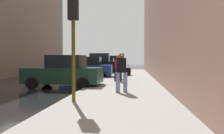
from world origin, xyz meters
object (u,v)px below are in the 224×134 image
Objects in this scene: parked_dark_green_sedan at (64,72)px; pedestrian_in_red_jacket at (118,67)px; pedestrian_in_tan_coat at (119,66)px; parked_silver_sedan at (106,65)px; parked_blue_sedan at (87,68)px; traffic_light at (73,23)px; pedestrian_in_jeans at (122,70)px; rolling_suitcase at (129,72)px; fire_hydrant at (109,72)px; pedestrian_with_beanie at (123,64)px; parked_black_suv at (98,64)px; parked_white_van at (111,63)px.

parked_dark_green_sedan is 3.66m from pedestrian_in_red_jacket.
parked_silver_sedan is at bearing 101.10° from pedestrian_in_tan_coat.
parked_blue_sedan is 3.34m from pedestrian_in_tan_coat.
parked_silver_sedan is at bearing 94.62° from traffic_light.
pedestrian_in_jeans is at bearing -80.89° from parked_silver_sedan.
traffic_light reaches higher than parked_blue_sedan.
traffic_light reaches higher than parked_silver_sedan.
pedestrian_in_tan_coat reaches higher than rolling_suitcase.
fire_hydrant is at bearing 111.69° from pedestrian_in_tan_coat.
parked_dark_green_sedan is at bearing -108.91° from pedestrian_with_beanie.
rolling_suitcase is (0.07, 10.22, -0.61)m from pedestrian_in_jeans.
parked_blue_sedan is at bearing 90.00° from parked_dark_green_sedan.
parked_dark_green_sedan and parked_blue_sedan have the same top height.
parked_black_suv is 6.31m from parked_silver_sedan.
parked_white_van is at bearing 90.00° from parked_black_suv.
pedestrian_in_tan_coat and pedestrian_in_red_jacket have the same top height.
parked_white_van is (-0.00, 24.96, 0.18)m from parked_dark_green_sedan.
pedestrian_in_tan_coat reaches higher than parked_dark_green_sedan.
pedestrian_in_jeans is at bearing -84.20° from pedestrian_in_red_jacket.
parked_black_suv is 8.15m from pedestrian_in_tan_coat.
parked_dark_green_sedan is 4.18m from pedestrian_in_jeans.
pedestrian_in_red_jacket is at bearing 95.80° from pedestrian_in_jeans.
traffic_light is at bearing -98.08° from pedestrian_in_red_jacket.
parked_dark_green_sedan is at bearing -90.00° from parked_blue_sedan.
pedestrian_in_jeans is (3.33, -8.67, 0.26)m from parked_blue_sedan.
parked_white_van is 2.71× the size of pedestrian_in_tan_coat.
parked_white_van is at bearing 96.91° from pedestrian_in_jeans.
parked_silver_sedan is at bearing 100.10° from pedestrian_in_red_jacket.
pedestrian_in_tan_coat is 3.54m from rolling_suitcase.
pedestrian_in_tan_coat is at bearing -91.49° from pedestrian_with_beanie.
parked_silver_sedan is at bearing 105.97° from pedestrian_with_beanie.
pedestrian_with_beanie reaches higher than fire_hydrant.
pedestrian_with_beanie is (2.85, -16.65, 0.10)m from parked_white_van.
pedestrian_in_red_jacket is (0.99, 6.97, -1.65)m from traffic_light.
pedestrian_in_tan_coat reaches higher than parked_silver_sedan.
rolling_suitcase is at bearing 33.85° from fire_hydrant.
traffic_light is 7.24m from pedestrian_in_red_jacket.
parked_dark_green_sedan is 5.39m from traffic_light.
parked_silver_sedan is at bearing 90.00° from parked_dark_green_sedan.
pedestrian_in_red_jacket is at bearing -79.90° from parked_silver_sedan.
parked_silver_sedan is at bearing 107.86° from rolling_suitcase.
pedestrian_in_jeans is 1.64× the size of rolling_suitcase.
parked_white_van reaches higher than pedestrian_with_beanie.
traffic_light is 13.13m from pedestrian_with_beanie.
parked_black_suv is 5.63m from fire_hydrant.
pedestrian_in_red_jacket is (2.84, -3.88, 0.26)m from parked_blue_sedan.
parked_black_suv reaches higher than pedestrian_in_jeans.
parked_blue_sedan is at bearing -155.55° from rolling_suitcase.
pedestrian_with_beanie is 1.71× the size of rolling_suitcase.
pedestrian_in_red_jacket is (2.84, -22.67, 0.07)m from parked_white_van.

